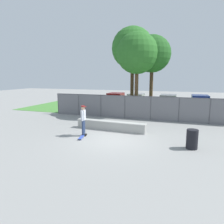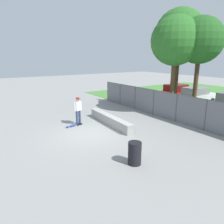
% 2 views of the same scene
% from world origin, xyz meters
% --- Properties ---
extents(ground_plane, '(80.00, 80.00, 0.00)m').
position_xyz_m(ground_plane, '(0.00, 0.00, 0.00)').
color(ground_plane, gray).
extents(concrete_ledge, '(4.81, 0.72, 0.61)m').
position_xyz_m(concrete_ledge, '(-0.90, 1.99, 0.31)').
color(concrete_ledge, '#999993').
rests_on(concrete_ledge, ground).
extents(skateboarder, '(0.36, 0.59, 1.84)m').
position_xyz_m(skateboarder, '(-1.98, 0.21, 1.03)').
color(skateboarder, black).
rests_on(skateboarder, ground).
extents(skateboard, '(0.37, 0.82, 0.09)m').
position_xyz_m(skateboard, '(-1.85, -0.34, 0.07)').
color(skateboard, '#334CB2').
rests_on(skateboard, ground).
extents(chainlink_fence, '(15.47, 0.07, 1.96)m').
position_xyz_m(chainlink_fence, '(0.00, 6.14, 1.06)').
color(chainlink_fence, '#4C4C51').
rests_on(chainlink_fence, ground).
extents(tree_near_left, '(3.84, 3.84, 8.03)m').
position_xyz_m(tree_near_left, '(-1.10, 8.59, 6.07)').
color(tree_near_left, '#47301E').
rests_on(tree_near_left, ground).
extents(tree_near_right, '(3.57, 3.57, 7.30)m').
position_xyz_m(tree_near_right, '(-0.39, 7.33, 5.48)').
color(tree_near_right, '#513823').
rests_on(tree_near_right, ground).
extents(tree_mid, '(3.32, 3.32, 7.20)m').
position_xyz_m(tree_mid, '(0.70, 8.64, 5.49)').
color(tree_mid, '#47301E').
rests_on(tree_mid, ground).
extents(car_red, '(2.09, 4.24, 1.66)m').
position_xyz_m(car_red, '(-3.86, 12.16, 0.84)').
color(car_red, '#B21E1E').
rests_on(car_red, ground).
extents(car_white, '(2.09, 4.24, 1.66)m').
position_xyz_m(car_white, '(-1.42, 11.93, 0.84)').
color(car_white, silver).
rests_on(car_white, ground).
extents(trash_bin, '(0.56, 0.56, 0.97)m').
position_xyz_m(trash_bin, '(4.12, -0.05, 0.49)').
color(trash_bin, black).
rests_on(trash_bin, ground).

